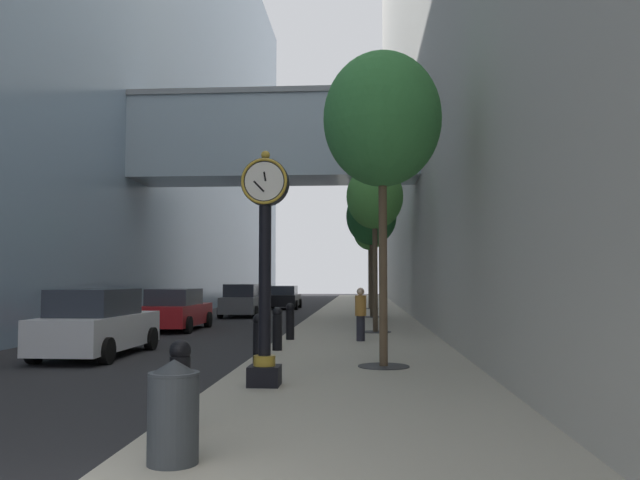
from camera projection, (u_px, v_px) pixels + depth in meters
name	position (u px, v px, depth m)	size (l,w,h in m)	color
ground_plane	(309.00, 320.00, 31.64)	(110.00, 110.00, 0.00)	#262628
sidewalk_right	(361.00, 315.00, 34.47)	(5.11, 80.00, 0.14)	#ADA593
building_block_left	(103.00, 45.00, 36.30)	(21.93, 80.00, 30.59)	#758EA8
street_clock	(265.00, 256.00, 11.38)	(0.84, 0.55, 4.16)	black
bollard_nearest	(180.00, 383.00, 7.89)	(0.27, 0.27, 1.12)	black
bollard_third	(259.00, 338.00, 13.88)	(0.27, 0.27, 1.12)	black
bollard_fourth	(277.00, 328.00, 16.88)	(0.27, 0.27, 1.12)	black
bollard_fifth	(290.00, 320.00, 19.88)	(0.27, 0.27, 1.12)	black
street_tree_near	(382.00, 120.00, 14.03)	(2.57, 2.57, 6.84)	#333335
street_tree_mid_near	(375.00, 198.00, 22.91)	(2.02, 2.02, 5.97)	#333335
street_tree_mid_far	(371.00, 217.00, 31.83)	(2.49, 2.49, 6.41)	#333335
street_tree_far	(369.00, 232.00, 40.73)	(2.02, 2.02, 6.03)	#333335
trash_bin	(173.00, 410.00, 6.54)	(0.53, 0.53, 1.05)	#383D42
pedestrian_walking	(361.00, 313.00, 19.43)	(0.39, 0.39, 1.61)	#23232D
car_grey_near	(243.00, 301.00, 34.24)	(2.05, 4.21, 1.73)	slate
car_black_mid	(284.00, 298.00, 43.02)	(2.14, 4.16, 1.55)	black
car_white_far	(97.00, 324.00, 16.69)	(2.00, 4.62, 1.75)	silver
car_red_trailing	(176.00, 310.00, 25.19)	(2.04, 4.54, 1.62)	#AD191E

